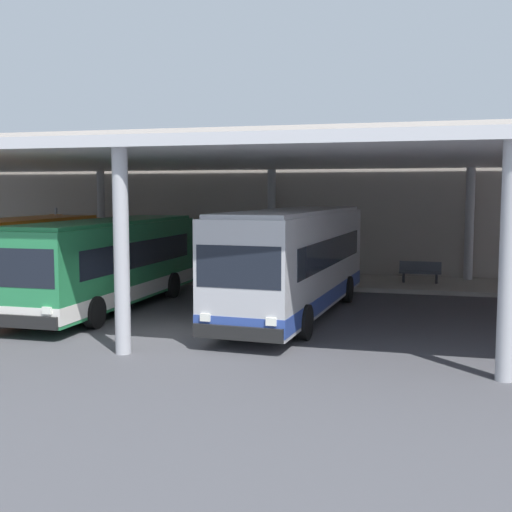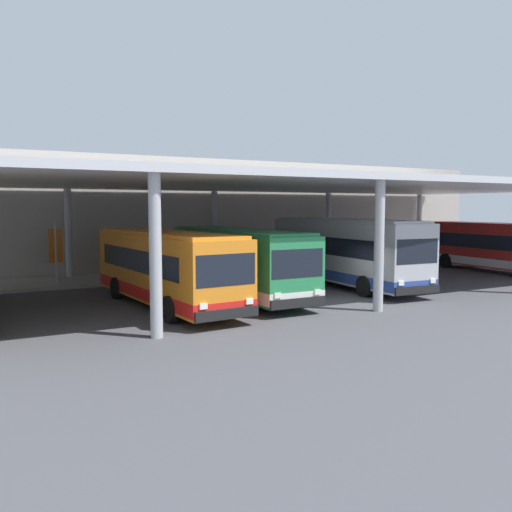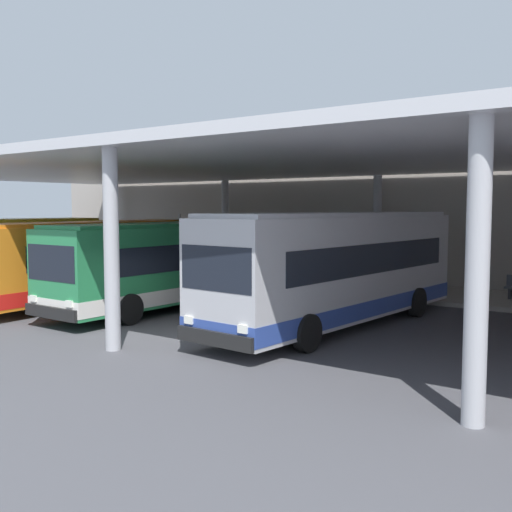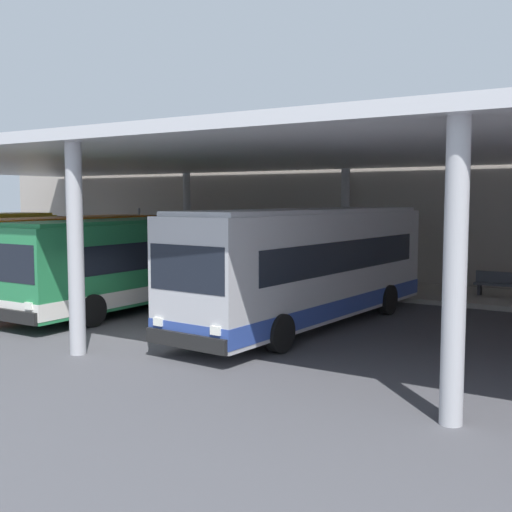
{
  "view_description": "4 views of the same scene",
  "coord_description": "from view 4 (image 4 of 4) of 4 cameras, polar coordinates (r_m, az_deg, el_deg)",
  "views": [
    {
      "loc": [
        7.63,
        -17.51,
        4.16
      ],
      "look_at": [
        1.76,
        4.12,
        1.95
      ],
      "focal_mm": 45.69,
      "sensor_mm": 36.0,
      "label": 1
    },
    {
      "loc": [
        -14.54,
        -18.85,
        4.17
      ],
      "look_at": [
        -3.09,
        2.11,
        2.0
      ],
      "focal_mm": 37.54,
      "sensor_mm": 36.0,
      "label": 2
    },
    {
      "loc": [
        12.19,
        -12.78,
        3.72
      ],
      "look_at": [
        -0.31,
        4.24,
        2.02
      ],
      "focal_mm": 42.2,
      "sensor_mm": 36.0,
      "label": 3
    },
    {
      "loc": [
        12.08,
        -13.25,
        3.88
      ],
      "look_at": [
        0.75,
        4.66,
        1.95
      ],
      "focal_mm": 44.38,
      "sensor_mm": 36.0,
      "label": 4
    }
  ],
  "objects": [
    {
      "name": "station_building_facade",
      "position": [
        30.72,
        9.22,
        4.83
      ],
      "size": [
        48.0,
        1.6,
        7.44
      ],
      "primitive_type": "cube",
      "color": "#ADA399",
      "rests_on": "ground"
    },
    {
      "name": "canopy_shelter",
      "position": [
        22.35,
        -0.46,
        8.82
      ],
      "size": [
        40.0,
        17.0,
        5.55
      ],
      "color": "silver",
      "rests_on": "ground"
    },
    {
      "name": "banner_sign",
      "position": [
        33.03,
        -10.48,
        1.81
      ],
      "size": [
        0.7,
        0.12,
        3.2
      ],
      "color": "#B2B2B7",
      "rests_on": "platform_kerb"
    },
    {
      "name": "ground_plane",
      "position": [
        18.34,
        -9.87,
        -7.09
      ],
      "size": [
        200.0,
        200.0,
        0.0
      ],
      "primitive_type": "plane",
      "color": "#47474C"
    },
    {
      "name": "bench_waiting",
      "position": [
        25.74,
        21.08,
        -2.33
      ],
      "size": [
        1.8,
        0.45,
        0.92
      ],
      "color": "#4C515B",
      "rests_on": "platform_kerb"
    },
    {
      "name": "bus_far_bay",
      "position": [
        19.36,
        4.86,
        -0.87
      ],
      "size": [
        3.18,
        11.46,
        3.57
      ],
      "color": "#B7B7BC",
      "rests_on": "ground"
    },
    {
      "name": "bus_second_bay",
      "position": [
        25.04,
        -17.99,
        -0.15
      ],
      "size": [
        3.23,
        10.68,
        3.17
      ],
      "color": "orange",
      "rests_on": "ground"
    },
    {
      "name": "bus_middle_bay",
      "position": [
        22.8,
        -10.81,
        -0.49
      ],
      "size": [
        2.76,
        10.54,
        3.17
      ],
      "color": "#28844C",
      "rests_on": "ground"
    },
    {
      "name": "platform_kerb",
      "position": [
        28.02,
        6.49,
        -2.61
      ],
      "size": [
        42.0,
        4.5,
        0.18
      ],
      "primitive_type": "cube",
      "color": "#A39E93",
      "rests_on": "ground"
    }
  ]
}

